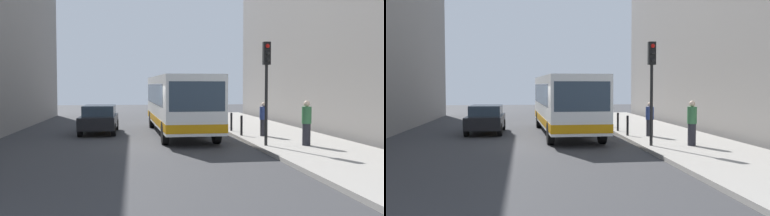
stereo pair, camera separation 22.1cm
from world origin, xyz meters
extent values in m
plane|color=#38383A|center=(0.00, 0.00, 0.00)|extent=(80.00, 80.00, 0.00)
cube|color=#9E9991|center=(5.40, 0.00, 0.07)|extent=(4.40, 40.00, 0.15)
cube|color=gray|center=(11.50, 4.00, 6.93)|extent=(7.00, 32.00, 13.87)
cube|color=white|center=(0.67, 4.07, 1.75)|extent=(2.83, 11.07, 2.50)
cube|color=orange|center=(0.67, 4.07, 0.80)|extent=(2.85, 11.09, 0.36)
cube|color=#2D3D4C|center=(0.84, -1.41, 2.10)|extent=(2.26, 0.13, 1.20)
cube|color=#2D3D4C|center=(0.66, 4.57, 2.10)|extent=(2.80, 9.47, 1.00)
cylinder|color=black|center=(1.92, 0.21, 0.50)|extent=(0.31, 1.01, 1.00)
cylinder|color=black|center=(-0.34, 0.14, 0.50)|extent=(0.31, 1.01, 1.00)
cylinder|color=black|center=(1.68, 8.00, 0.50)|extent=(0.31, 1.01, 1.00)
cylinder|color=black|center=(-0.57, 7.94, 0.50)|extent=(0.31, 1.01, 1.00)
cube|color=black|center=(-3.46, 5.17, 0.64)|extent=(1.85, 4.42, 0.64)
cube|color=#2D3D4C|center=(-3.46, 5.32, 1.22)|extent=(1.63, 2.48, 0.52)
cylinder|color=black|center=(-2.66, 3.66, 0.32)|extent=(0.23, 0.64, 0.64)
cylinder|color=black|center=(-4.30, 3.68, 0.32)|extent=(0.23, 0.64, 0.64)
cylinder|color=black|center=(-2.62, 6.66, 0.32)|extent=(0.23, 0.64, 0.64)
cylinder|color=black|center=(-4.26, 6.68, 0.32)|extent=(0.23, 0.64, 0.64)
cylinder|color=black|center=(3.55, -1.76, 1.75)|extent=(0.12, 0.12, 3.20)
cube|color=black|center=(3.55, -1.76, 3.80)|extent=(0.28, 0.24, 0.90)
sphere|color=red|center=(3.55, -1.89, 4.08)|extent=(0.16, 0.16, 0.16)
sphere|color=black|center=(3.55, -1.89, 3.80)|extent=(0.16, 0.16, 0.16)
sphere|color=black|center=(3.55, -1.89, 3.52)|extent=(0.16, 0.16, 0.16)
cylinder|color=black|center=(3.45, 1.90, 0.62)|extent=(0.11, 0.11, 0.95)
cylinder|color=black|center=(3.45, 4.13, 0.62)|extent=(0.11, 0.11, 0.95)
cylinder|color=black|center=(3.45, 6.36, 0.62)|extent=(0.11, 0.11, 0.95)
cylinder|color=#26262D|center=(5.15, -1.95, 0.59)|extent=(0.32, 0.32, 0.87)
cylinder|color=#336B3F|center=(5.15, -1.95, 1.36)|extent=(0.38, 0.38, 0.67)
sphere|color=beige|center=(5.15, -1.95, 1.81)|extent=(0.24, 0.24, 0.24)
cylinder|color=#26262D|center=(4.42, 1.51, 0.54)|extent=(0.32, 0.32, 0.78)
cylinder|color=navy|center=(4.42, 1.51, 1.23)|extent=(0.38, 0.38, 0.60)
sphere|color=beige|center=(4.42, 1.51, 1.64)|extent=(0.21, 0.21, 0.21)
camera|label=1|loc=(-1.68, -19.03, 2.54)|focal=42.15mm
camera|label=2|loc=(-1.47, -19.06, 2.54)|focal=42.15mm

